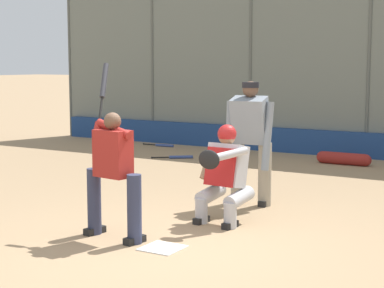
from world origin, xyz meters
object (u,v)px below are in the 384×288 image
umpire_home (250,139)px  equipment_bag_dugout_side (344,159)px  batter_at_plate (113,170)px  catcher_behind_plate (224,172)px  spare_bat_near_backstop (178,157)px  spare_bat_by_padding (162,145)px

umpire_home → equipment_bag_dugout_side: size_ratio=1.58×
batter_at_plate → catcher_behind_plate: (-0.76, -1.31, -0.15)m
catcher_behind_plate → umpire_home: (0.17, -1.12, 0.31)m
umpire_home → spare_bat_near_backstop: umpire_home is taller
batter_at_plate → spare_bat_by_padding: bearing=-52.6°
catcher_behind_plate → spare_bat_by_padding: bearing=-46.1°
batter_at_plate → spare_bat_near_backstop: 6.41m
catcher_behind_plate → spare_bat_by_padding: catcher_behind_plate is taller
umpire_home → spare_bat_near_backstop: 4.78m
catcher_behind_plate → spare_bat_near_backstop: bearing=-47.4°
batter_at_plate → catcher_behind_plate: batter_at_plate is taller
catcher_behind_plate → umpire_home: umpire_home is taller
catcher_behind_plate → batter_at_plate: bearing=64.4°
catcher_behind_plate → spare_bat_near_backstop: size_ratio=1.71×
catcher_behind_plate → equipment_bag_dugout_side: bearing=-83.9°
equipment_bag_dugout_side → spare_bat_near_backstop: bearing=17.3°
batter_at_plate → umpire_home: batter_at_plate is taller
spare_bat_by_padding → equipment_bag_dugout_side: size_ratio=0.77×
spare_bat_near_backstop → catcher_behind_plate: bearing=-89.8°
spare_bat_near_backstop → umpire_home: bearing=-82.9°
umpire_home → spare_bat_by_padding: (4.71, -4.81, -0.93)m
batter_at_plate → spare_bat_near_backstop: batter_at_plate is taller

